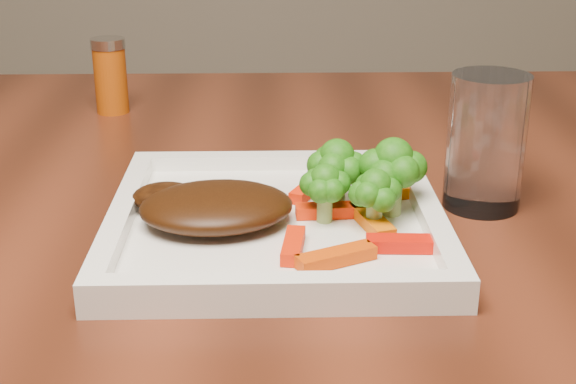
{
  "coord_description": "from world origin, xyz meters",
  "views": [
    {
      "loc": [
        0.02,
        -0.76,
        1.03
      ],
      "look_at": [
        0.03,
        -0.15,
        0.79
      ],
      "focal_mm": 50.0,
      "sensor_mm": 36.0,
      "label": 1
    }
  ],
  "objects_px": {
    "plate": "(276,227)",
    "spice_shaker": "(110,76)",
    "steak": "(216,207)",
    "drinking_glass": "(486,142)"
  },
  "relations": [
    {
      "from": "spice_shaker",
      "to": "drinking_glass",
      "type": "height_order",
      "value": "drinking_glass"
    },
    {
      "from": "steak",
      "to": "plate",
      "type": "bearing_deg",
      "value": 6.4
    },
    {
      "from": "drinking_glass",
      "to": "plate",
      "type": "bearing_deg",
      "value": -163.42
    },
    {
      "from": "plate",
      "to": "steak",
      "type": "bearing_deg",
      "value": -173.6
    },
    {
      "from": "plate",
      "to": "spice_shaker",
      "type": "relative_size",
      "value": 2.93
    },
    {
      "from": "plate",
      "to": "spice_shaker",
      "type": "distance_m",
      "value": 0.42
    },
    {
      "from": "spice_shaker",
      "to": "plate",
      "type": "bearing_deg",
      "value": -61.34
    },
    {
      "from": "steak",
      "to": "drinking_glass",
      "type": "distance_m",
      "value": 0.24
    },
    {
      "from": "plate",
      "to": "steak",
      "type": "height_order",
      "value": "steak"
    },
    {
      "from": "steak",
      "to": "drinking_glass",
      "type": "xyz_separation_m",
      "value": [
        0.23,
        0.06,
        0.03
      ]
    }
  ]
}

